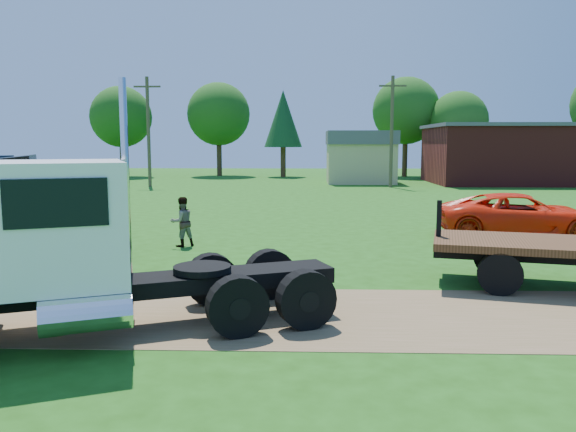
{
  "coord_description": "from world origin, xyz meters",
  "views": [
    {
      "loc": [
        -1.04,
        -11.43,
        3.59
      ],
      "look_at": [
        -1.51,
        3.92,
        1.6
      ],
      "focal_mm": 35.0,
      "sensor_mm": 36.0,
      "label": 1
    }
  ],
  "objects": [
    {
      "name": "ground",
      "position": [
        0.0,
        0.0,
        0.0
      ],
      "size": [
        140.0,
        140.0,
        0.0
      ],
      "primitive_type": "plane",
      "color": "#1E4D10",
      "rests_on": "ground"
    },
    {
      "name": "dirt_track",
      "position": [
        0.0,
        0.0,
        0.01
      ],
      "size": [
        120.0,
        4.2,
        0.01
      ],
      "primitive_type": "cube",
      "color": "brown",
      "rests_on": "ground"
    },
    {
      "name": "white_semi_tractor",
      "position": [
        -5.41,
        -1.41,
        1.66
      ],
      "size": [
        8.12,
        5.23,
        4.86
      ],
      "rotation": [
        0.0,
        0.0,
        0.38
      ],
      "color": "black",
      "rests_on": "ground"
    },
    {
      "name": "orange_pickup",
      "position": [
        7.24,
        10.12,
        0.85
      ],
      "size": [
        6.39,
        3.54,
        1.69
      ],
      "primitive_type": "imported",
      "rotation": [
        0.0,
        0.0,
        1.45
      ],
      "color": "red",
      "rests_on": "ground"
    },
    {
      "name": "spectator_b",
      "position": [
        -5.34,
        7.84,
        0.87
      ],
      "size": [
        1.07,
        1.03,
        1.74
      ],
      "primitive_type": "imported",
      "rotation": [
        0.0,
        0.0,
        3.78
      ],
      "color": "#999999",
      "rests_on": "ground"
    },
    {
      "name": "brick_building",
      "position": [
        18.0,
        40.0,
        2.66
      ],
      "size": [
        15.4,
        10.4,
        5.3
      ],
      "color": "maroon",
      "rests_on": "ground"
    },
    {
      "name": "tan_shed",
      "position": [
        4.0,
        40.0,
        2.42
      ],
      "size": [
        6.2,
        5.4,
        4.7
      ],
      "color": "tan",
      "rests_on": "ground"
    },
    {
      "name": "utility_poles",
      "position": [
        6.0,
        35.0,
        4.71
      ],
      "size": [
        42.2,
        0.28,
        9.0
      ],
      "color": "brown",
      "rests_on": "ground"
    },
    {
      "name": "tree_row",
      "position": [
        5.74,
        48.87,
        6.79
      ],
      "size": [
        57.42,
        11.61,
        11.21
      ],
      "color": "#372216",
      "rests_on": "ground"
    }
  ]
}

